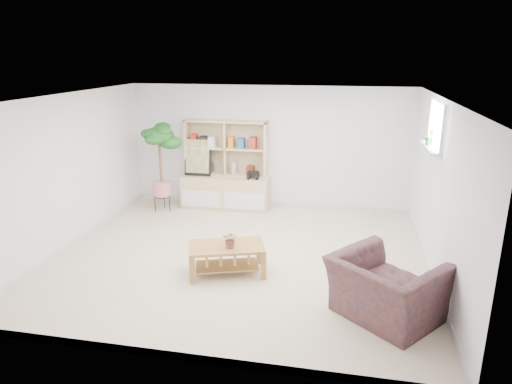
% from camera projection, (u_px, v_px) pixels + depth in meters
% --- Properties ---
extents(floor, '(5.50, 5.00, 0.01)m').
position_uv_depth(floor, '(240.00, 257.00, 6.95)').
color(floor, beige).
rests_on(floor, ground).
extents(ceiling, '(5.50, 5.00, 0.01)m').
position_uv_depth(ceiling, '(239.00, 97.00, 6.25)').
color(ceiling, white).
rests_on(ceiling, walls).
extents(walls, '(5.51, 5.01, 2.40)m').
position_uv_depth(walls, '(240.00, 181.00, 6.60)').
color(walls, white).
rests_on(walls, floor).
extents(baseboard, '(5.50, 5.00, 0.10)m').
position_uv_depth(baseboard, '(240.00, 254.00, 6.93)').
color(baseboard, silver).
rests_on(baseboard, floor).
extents(window, '(0.10, 0.98, 0.68)m').
position_uv_depth(window, '(437.00, 126.00, 6.42)').
color(window, white).
rests_on(window, walls).
extents(window_sill, '(0.14, 1.00, 0.04)m').
position_uv_depth(window_sill, '(430.00, 148.00, 6.53)').
color(window_sill, silver).
rests_on(window_sill, walls).
extents(storage_unit, '(1.74, 0.59, 1.74)m').
position_uv_depth(storage_unit, '(225.00, 165.00, 8.95)').
color(storage_unit, tan).
rests_on(storage_unit, floor).
extents(poster, '(0.53, 0.12, 0.74)m').
position_uv_depth(poster, '(198.00, 157.00, 8.97)').
color(poster, '#FFF429').
rests_on(poster, storage_unit).
extents(toy_truck, '(0.32, 0.22, 0.16)m').
position_uv_depth(toy_truck, '(253.00, 175.00, 8.79)').
color(toy_truck, black).
rests_on(toy_truck, storage_unit).
extents(coffee_table, '(1.16, 0.86, 0.42)m').
position_uv_depth(coffee_table, '(227.00, 259.00, 6.39)').
color(coffee_table, olive).
rests_on(coffee_table, floor).
extents(table_plant, '(0.22, 0.19, 0.24)m').
position_uv_depth(table_plant, '(231.00, 239.00, 6.23)').
color(table_plant, '#265923').
rests_on(table_plant, coffee_table).
extents(floor_tree, '(0.79, 0.79, 1.72)m').
position_uv_depth(floor_tree, '(161.00, 168.00, 8.77)').
color(floor_tree, '#144913').
rests_on(floor_tree, floor).
extents(armchair, '(1.51, 1.49, 0.84)m').
position_uv_depth(armchair, '(386.00, 285.00, 5.25)').
color(armchair, '#1B1E3D').
rests_on(armchair, floor).
extents(sill_plant, '(0.15, 0.13, 0.25)m').
position_uv_depth(sill_plant, '(430.00, 136.00, 6.59)').
color(sill_plant, '#144913').
rests_on(sill_plant, window_sill).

